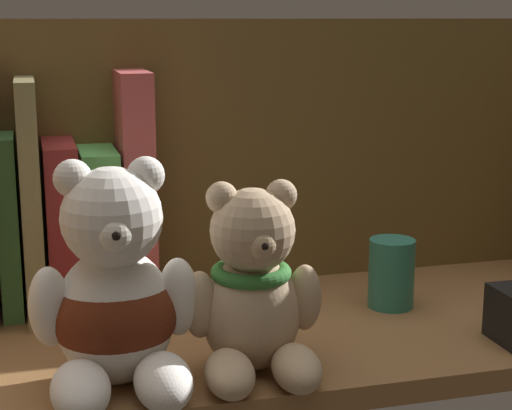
# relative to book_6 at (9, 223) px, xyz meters

# --- Properties ---
(shelf_board) EXTENTS (0.78, 0.28, 0.02)m
(shelf_board) POSITION_rel_book_6_xyz_m (0.19, -0.12, -0.10)
(shelf_board) COLOR olive
(shelf_board) RESTS_ON ground
(shelf_back_panel) EXTENTS (0.81, 0.01, 0.30)m
(shelf_back_panel) POSITION_rel_book_6_xyz_m (0.19, 0.03, 0.04)
(shelf_back_panel) COLOR brown
(shelf_back_panel) RESTS_ON ground
(book_6) EXTENTS (0.02, 0.09, 0.17)m
(book_6) POSITION_rel_book_6_xyz_m (0.00, 0.00, 0.00)
(book_6) COLOR #4E964C
(book_6) RESTS_ON shelf_board
(book_7) EXTENTS (0.02, 0.15, 0.22)m
(book_7) POSITION_rel_book_6_xyz_m (0.02, 0.00, 0.03)
(book_7) COLOR olive
(book_7) RESTS_ON shelf_board
(book_8) EXTENTS (0.03, 0.14, 0.16)m
(book_8) POSITION_rel_book_6_xyz_m (0.05, 0.00, -0.00)
(book_8) COLOR maroon
(book_8) RESTS_ON shelf_board
(book_9) EXTENTS (0.03, 0.12, 0.16)m
(book_9) POSITION_rel_book_6_xyz_m (0.08, 0.00, -0.01)
(book_9) COLOR #58B656
(book_9) RESTS_ON shelf_board
(book_10) EXTENTS (0.03, 0.11, 0.23)m
(book_10) POSITION_rel_book_6_xyz_m (0.12, 0.00, 0.03)
(book_10) COLOR #BE4F4F
(book_10) RESTS_ON shelf_board
(teddy_bear_larger) EXTENTS (0.13, 0.13, 0.18)m
(teddy_bear_larger) POSITION_rel_book_6_xyz_m (0.08, -0.20, -0.02)
(teddy_bear_larger) COLOR white
(teddy_bear_larger) RESTS_ON shelf_board
(teddy_bear_smaller) EXTENTS (0.11, 0.12, 0.15)m
(teddy_bear_smaller) POSITION_rel_book_6_xyz_m (0.19, -0.21, -0.02)
(teddy_bear_smaller) COLOR tan
(teddy_bear_smaller) RESTS_ON shelf_board
(pillar_candle) EXTENTS (0.04, 0.04, 0.07)m
(pillar_candle) POSITION_rel_book_6_xyz_m (0.36, -0.09, -0.05)
(pillar_candle) COLOR #2D7A66
(pillar_candle) RESTS_ON shelf_board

